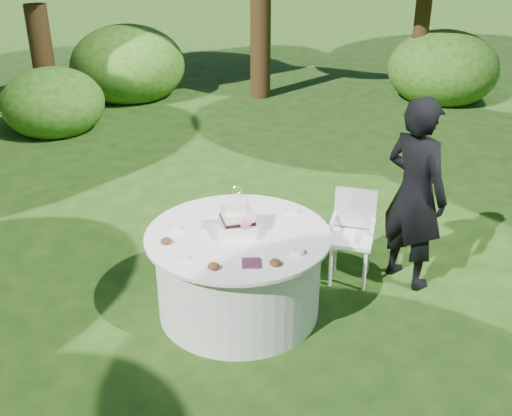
{
  "coord_description": "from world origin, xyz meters",
  "views": [
    {
      "loc": [
        0.01,
        -4.4,
        3.13
      ],
      "look_at": [
        0.15,
        0.0,
        1.0
      ],
      "focal_mm": 42.0,
      "sensor_mm": 36.0,
      "label": 1
    }
  ],
  "objects_px": {
    "table": "(239,272)",
    "cake": "(238,220)",
    "chair": "(353,228)",
    "guest": "(415,194)",
    "napkins": "(251,263)"
  },
  "relations": [
    {
      "from": "cake",
      "to": "chair",
      "type": "xyz_separation_m",
      "value": [
        1.08,
        0.51,
        -0.37
      ]
    },
    {
      "from": "napkins",
      "to": "table",
      "type": "relative_size",
      "value": 0.09
    },
    {
      "from": "cake",
      "to": "table",
      "type": "bearing_deg",
      "value": -85.75
    },
    {
      "from": "napkins",
      "to": "cake",
      "type": "bearing_deg",
      "value": 100.65
    },
    {
      "from": "guest",
      "to": "table",
      "type": "height_order",
      "value": "guest"
    },
    {
      "from": "cake",
      "to": "chair",
      "type": "bearing_deg",
      "value": 25.42
    },
    {
      "from": "guest",
      "to": "chair",
      "type": "bearing_deg",
      "value": 46.45
    },
    {
      "from": "guest",
      "to": "cake",
      "type": "distance_m",
      "value": 1.66
    },
    {
      "from": "table",
      "to": "chair",
      "type": "relative_size",
      "value": 1.78
    },
    {
      "from": "napkins",
      "to": "chair",
      "type": "relative_size",
      "value": 0.16
    },
    {
      "from": "table",
      "to": "cake",
      "type": "bearing_deg",
      "value": 94.25
    },
    {
      "from": "guest",
      "to": "cake",
      "type": "height_order",
      "value": "guest"
    },
    {
      "from": "napkins",
      "to": "table",
      "type": "bearing_deg",
      "value": 100.91
    },
    {
      "from": "napkins",
      "to": "guest",
      "type": "height_order",
      "value": "guest"
    },
    {
      "from": "table",
      "to": "chair",
      "type": "distance_m",
      "value": 1.21
    }
  ]
}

